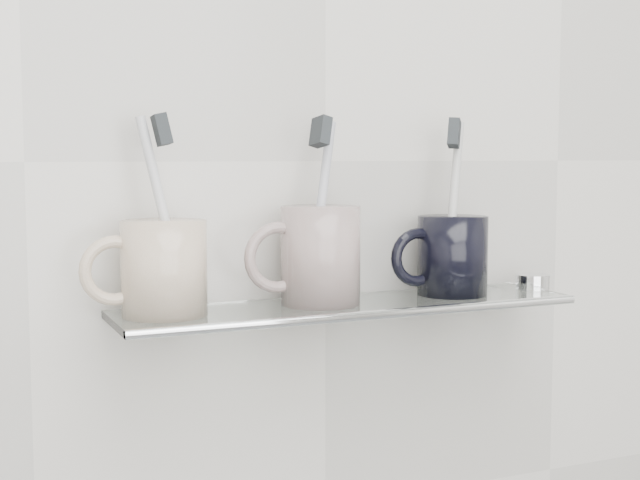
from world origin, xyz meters
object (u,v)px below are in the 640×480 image
mug_left (164,268)px  mug_center (321,255)px  mug_right (452,255)px  shelf_glass (349,306)px

mug_left → mug_center: mug_center is taller
mug_right → mug_left: bearing=165.0°
shelf_glass → mug_right: mug_right is taller
mug_right → mug_center: bearing=165.0°
shelf_glass → mug_left: size_ratio=5.35×
mug_left → mug_right: (0.33, 0.00, -0.00)m
mug_left → mug_right: size_ratio=1.06×
shelf_glass → mug_right: (0.13, 0.00, 0.05)m
shelf_glass → mug_left: 0.20m
mug_center → mug_right: mug_center is taller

